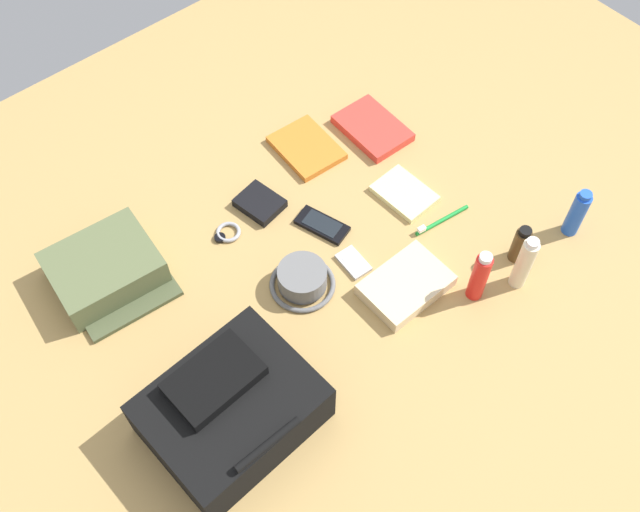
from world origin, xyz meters
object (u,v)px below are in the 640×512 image
at_px(sunscreen_spray, 479,276).
at_px(deodorant_spray, 577,213).
at_px(bucket_hat, 302,279).
at_px(media_player, 353,262).
at_px(wristwatch, 227,233).
at_px(lotion_bottle, 524,263).
at_px(toiletry_pouch, 106,270).
at_px(cell_phone, 322,225).
at_px(wallet, 259,204).
at_px(cologne_bottle, 520,244).
at_px(toothbrush, 439,222).
at_px(folded_towel, 406,285).
at_px(notepad, 404,193).
at_px(travel_guidebook, 306,148).
at_px(paperback_novel, 372,129).
at_px(backpack, 231,409).

bearing_deg(sunscreen_spray, deodorant_spray, 174.90).
bearing_deg(bucket_hat, media_player, 166.22).
distance_m(deodorant_spray, wristwatch, 0.85).
bearing_deg(lotion_bottle, toiletry_pouch, -40.95).
height_order(cell_phone, wallet, wallet).
height_order(bucket_hat, wallet, bucket_hat).
bearing_deg(bucket_hat, wristwatch, -78.61).
bearing_deg(cologne_bottle, wallet, -54.22).
bearing_deg(sunscreen_spray, wallet, -67.04).
relative_size(lotion_bottle, toothbrush, 1.06).
height_order(deodorant_spray, folded_towel, deodorant_spray).
xyz_separation_m(media_player, toothbrush, (-0.24, 0.05, 0.00)).
height_order(cologne_bottle, notepad, cologne_bottle).
height_order(deodorant_spray, media_player, deodorant_spray).
xyz_separation_m(bucket_hat, deodorant_spray, (-0.61, 0.31, 0.04)).
relative_size(wallet, folded_towel, 0.55).
relative_size(wallet, notepad, 0.73).
distance_m(toiletry_pouch, travel_guidebook, 0.62).
distance_m(travel_guidebook, media_player, 0.38).
bearing_deg(cell_phone, lotion_bottle, 120.11).
bearing_deg(folded_towel, bucket_hat, -42.90).
relative_size(lotion_bottle, travel_guidebook, 0.89).
height_order(bucket_hat, lotion_bottle, lotion_bottle).
bearing_deg(paperback_novel, sunscreen_spray, 72.42).
bearing_deg(wristwatch, deodorant_spray, 140.39).
bearing_deg(toiletry_pouch, sunscreen_spray, 136.86).
xyz_separation_m(backpack, toothbrush, (-0.70, -0.08, -0.06)).
xyz_separation_m(cologne_bottle, notepad, (0.07, -0.31, -0.05)).
bearing_deg(sunscreen_spray, toiletry_pouch, -43.14).
distance_m(wristwatch, folded_towel, 0.46).
xyz_separation_m(lotion_bottle, cell_phone, (0.25, -0.42, -0.08)).
bearing_deg(folded_towel, cell_phone, -83.36).
xyz_separation_m(travel_guidebook, folded_towel, (0.10, 0.49, 0.01)).
bearing_deg(cologne_bottle, cell_phone, -51.42).
bearing_deg(cell_phone, media_player, 83.72).
relative_size(sunscreen_spray, wristwatch, 2.25).
bearing_deg(toiletry_pouch, cologne_bottle, 143.26).
distance_m(travel_guidebook, wallet, 0.22).
height_order(wristwatch, notepad, notepad).
relative_size(deodorant_spray, cell_phone, 1.01).
height_order(cologne_bottle, travel_guidebook, cologne_bottle).
relative_size(paperback_novel, media_player, 2.29).
distance_m(cell_phone, media_player, 0.13).
bearing_deg(folded_towel, notepad, -133.63).
bearing_deg(deodorant_spray, paperback_novel, -75.39).
xyz_separation_m(sunscreen_spray, cell_phone, (0.14, -0.38, -0.07)).
bearing_deg(wallet, notepad, 135.14).
xyz_separation_m(lotion_bottle, sunscreen_spray, (0.10, -0.04, -0.01)).
distance_m(backpack, wallet, 0.57).
bearing_deg(cell_phone, sunscreen_spray, 110.86).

